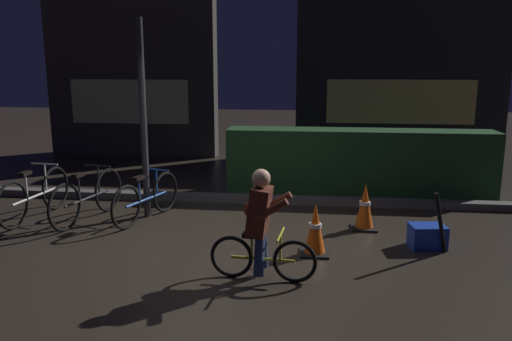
{
  "coord_description": "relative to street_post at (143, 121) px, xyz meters",
  "views": [
    {
      "loc": [
        0.98,
        -6.1,
        2.33
      ],
      "look_at": [
        0.2,
        0.6,
        0.9
      ],
      "focal_mm": 35.39,
      "sensor_mm": 36.0,
      "label": 1
    }
  ],
  "objects": [
    {
      "name": "ground_plane",
      "position": [
        1.57,
        -1.2,
        -1.5
      ],
      "size": [
        40.0,
        40.0,
        0.0
      ],
      "primitive_type": "plane",
      "color": "#2D261E"
    },
    {
      "name": "parked_bike_left_mid",
      "position": [
        -0.82,
        -0.29,
        -1.13
      ],
      "size": [
        0.49,
        1.71,
        0.8
      ],
      "rotation": [
        0.0,
        0.0,
        1.36
      ],
      "color": "black",
      "rests_on": "ground"
    },
    {
      "name": "sidewalk_curb",
      "position": [
        1.57,
        1.0,
        -1.44
      ],
      "size": [
        12.0,
        0.24,
        0.12
      ],
      "primitive_type": "cube",
      "color": "#56544F",
      "rests_on": "ground"
    },
    {
      "name": "cyclist",
      "position": [
        2.0,
        -2.12,
        -0.87
      ],
      "size": [
        1.19,
        0.55,
        1.25
      ],
      "rotation": [
        0.0,
        0.0,
        -0.09
      ],
      "color": "black",
      "rests_on": "ground"
    },
    {
      "name": "street_post",
      "position": [
        0.0,
        0.0,
        0.0
      ],
      "size": [
        0.1,
        0.1,
        2.99
      ],
      "primitive_type": "cylinder",
      "color": "#2D2D33",
      "rests_on": "ground"
    },
    {
      "name": "hedge_row",
      "position": [
        3.37,
        1.9,
        -0.91
      ],
      "size": [
        4.8,
        0.7,
        1.17
      ],
      "primitive_type": "cube",
      "color": "#214723",
      "rests_on": "ground"
    },
    {
      "name": "storefront_left",
      "position": [
        -2.09,
        5.3,
        0.54
      ],
      "size": [
        4.33,
        0.54,
        4.1
      ],
      "color": "#383330",
      "rests_on": "ground"
    },
    {
      "name": "parked_bike_center_left",
      "position": [
        0.05,
        -0.17,
        -1.16
      ],
      "size": [
        0.58,
        1.55,
        0.74
      ],
      "rotation": [
        0.0,
        0.0,
        1.25
      ],
      "color": "black",
      "rests_on": "ground"
    },
    {
      "name": "blue_crate",
      "position": [
        4.03,
        -0.9,
        -1.35
      ],
      "size": [
        0.48,
        0.38,
        0.3
      ],
      "primitive_type": "cube",
      "rotation": [
        0.0,
        0.0,
        0.13
      ],
      "color": "#193DB7",
      "rests_on": "ground"
    },
    {
      "name": "traffic_cone_near",
      "position": [
        2.59,
        -1.3,
        -1.18
      ],
      "size": [
        0.36,
        0.36,
        0.65
      ],
      "color": "black",
      "rests_on": "ground"
    },
    {
      "name": "traffic_cone_far",
      "position": [
        3.3,
        -0.23,
        -1.17
      ],
      "size": [
        0.36,
        0.36,
        0.67
      ],
      "color": "black",
      "rests_on": "ground"
    },
    {
      "name": "parked_bike_leftmost",
      "position": [
        -1.66,
        -0.29,
        -1.13
      ],
      "size": [
        0.46,
        1.75,
        0.81
      ],
      "rotation": [
        0.0,
        0.0,
        1.48
      ],
      "color": "black",
      "rests_on": "ground"
    },
    {
      "name": "closed_umbrella",
      "position": [
        4.12,
        -1.15,
        -1.09
      ],
      "size": [
        0.27,
        0.26,
        0.82
      ],
      "primitive_type": "cylinder",
      "rotation": [
        0.0,
        0.33,
        3.89
      ],
      "color": "black",
      "rests_on": "ground"
    },
    {
      "name": "storefront_right",
      "position": [
        4.68,
        6.0,
        0.6
      ],
      "size": [
        5.21,
        0.54,
        4.2
      ],
      "color": "#262328",
      "rests_on": "ground"
    }
  ]
}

